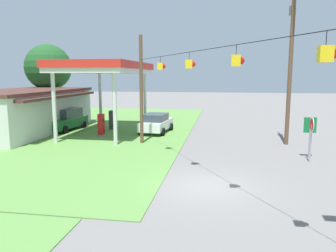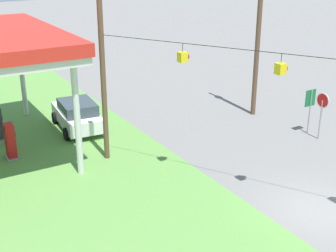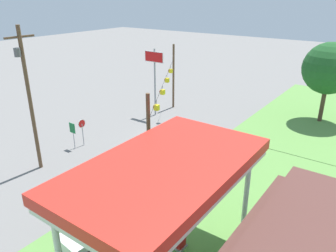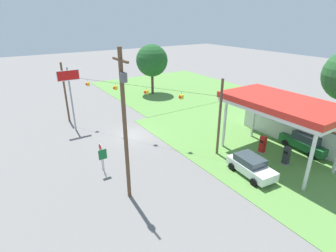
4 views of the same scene
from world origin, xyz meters
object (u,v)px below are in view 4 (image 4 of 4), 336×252
Objects in this scene: stop_sign_roadside at (101,151)px; fuel_pump_near at (262,145)px; route_sign at (103,157)px; car_at_pumps_front at (251,166)px; car_at_pumps_rear at (306,142)px; utility_pole_main at (125,122)px; fuel_pump_far at (286,156)px; gas_station_canopy at (282,105)px; stop_sign_overhead at (70,86)px; gas_station_store at (313,124)px; tree_west_verge at (152,61)px.

fuel_pump_near is at bearing -111.69° from stop_sign_roadside.
car_at_pumps_front is at bearing 56.99° from route_sign.
utility_pole_main is (-2.95, -18.00, 5.09)m from car_at_pumps_rear.
car_at_pumps_front is (-0.61, -4.05, 0.02)m from fuel_pump_far.
stop_sign_roadside is at bearing -116.07° from gas_station_canopy.
utility_pole_main is (-0.92, -13.96, 5.22)m from fuel_pump_near.
stop_sign_overhead reaches higher than fuel_pump_far.
utility_pole_main is at bearing -104.27° from fuel_pump_far.
car_at_pumps_front is 20.90m from stop_sign_overhead.
utility_pole_main reaches higher than fuel_pump_near.
gas_station_store reaches higher than car_at_pumps_front.
gas_station_canopy is 5.87× the size of fuel_pump_near.
car_at_pumps_front is 12.91m from stop_sign_roadside.
utility_pole_main reaches higher than stop_sign_roadside.
utility_pole_main reaches higher than car_at_pumps_front.
fuel_pump_far is (1.84, -7.12, -0.96)m from gas_station_store.
utility_pole_main is at bearing -175.35° from stop_sign_roadside.
gas_station_canopy is 4.14× the size of stop_sign_roadside.
route_sign reaches higher than car_at_pumps_rear.
gas_station_store reaches higher than fuel_pump_far.
fuel_pump_far is at bearing 75.73° from utility_pole_main.
fuel_pump_far is (1.31, -0.00, -4.48)m from gas_station_canopy.
car_at_pumps_front is 0.41× the size of utility_pole_main.
gas_station_canopy is at bearing 85.63° from car_at_pumps_rear.
fuel_pump_near is at bearing 180.00° from fuel_pump_far.
utility_pole_main reaches higher than tree_west_verge.
route_sign is (-4.77, -14.50, 0.87)m from fuel_pump_near.
stop_sign_overhead is 17.99m from tree_west_verge.
gas_station_store is 11.27m from car_at_pumps_front.
route_sign is at bearing -39.15° from tree_west_verge.
fuel_pump_far is at bearing -0.06° from gas_station_canopy.
car_at_pumps_front is at bearing 95.61° from car_at_pumps_rear.
stop_sign_roadside is 10.72m from stop_sign_overhead.
stop_sign_roadside is 25.13m from tree_west_verge.
stop_sign_overhead reaches higher than gas_station_canopy.
route_sign is at bearing -112.77° from gas_station_canopy.
utility_pole_main reaches higher than fuel_pump_far.
fuel_pump_near is 2.63m from fuel_pump_far.
route_sign reaches higher than fuel_pump_near.
utility_pole_main reaches higher than route_sign.
tree_west_verge reaches higher than route_sign.
gas_station_canopy reaches higher than route_sign.
gas_station_canopy is 2.08× the size of car_at_pumps_rear.
stop_sign_roadside reaches higher than fuel_pump_far.
gas_station_store is at bearing 85.37° from utility_pole_main.
tree_west_verge reaches higher than gas_station_canopy.
tree_west_verge is (-8.85, 15.65, 0.36)m from stop_sign_overhead.
fuel_pump_near is at bearing 41.47° from stop_sign_overhead.
fuel_pump_near is 14.93m from utility_pole_main.
stop_sign_overhead is 0.68× the size of utility_pole_main.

